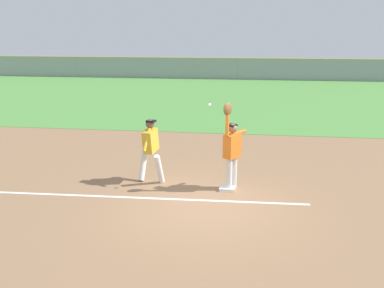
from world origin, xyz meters
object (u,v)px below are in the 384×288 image
at_px(baseball, 210,105).
at_px(parked_car_tan, 368,69).
at_px(runner, 151,146).
at_px(parked_car_black, 144,67).
at_px(fielder, 232,147).
at_px(parked_car_blue, 309,68).
at_px(first_base, 227,188).
at_px(parked_car_white, 253,67).
at_px(parked_car_red, 192,67).

height_order(baseball, parked_car_tan, baseball).
relative_size(runner, parked_car_black, 0.39).
relative_size(runner, parked_car_tan, 0.38).
xyz_separation_m(fielder, parked_car_blue, (5.66, 28.70, -0.45)).
bearing_deg(first_base, parked_car_black, 108.05).
height_order(baseball, parked_car_black, baseball).
distance_m(parked_car_white, parked_car_tan, 9.91).
distance_m(runner, parked_car_tan, 30.93).
distance_m(runner, parked_car_white, 28.61).
bearing_deg(parked_car_white, parked_car_blue, -5.37).
bearing_deg(parked_car_black, runner, -73.60).
bearing_deg(baseball, first_base, -2.11).
xyz_separation_m(runner, parked_car_blue, (7.81, 28.46, -0.32)).
relative_size(parked_car_red, parked_car_blue, 1.02).
bearing_deg(runner, parked_car_red, 108.97).
bearing_deg(runner, parked_car_black, 117.93).
distance_m(first_base, parked_car_white, 28.79).
distance_m(fielder, parked_car_red, 28.88).
bearing_deg(fielder, parked_car_black, -36.23).
xyz_separation_m(first_base, runner, (-2.05, 0.30, 0.96)).
bearing_deg(parked_car_red, parked_car_tan, -4.47).
height_order(parked_car_blue, parked_car_tan, same).
bearing_deg(first_base, parked_car_red, 99.35).
bearing_deg(baseball, parked_car_white, 87.47).
xyz_separation_m(fielder, parked_car_tan, (10.61, 28.42, -0.45)).
xyz_separation_m(runner, parked_car_white, (2.85, 28.47, -0.32)).
relative_size(fielder, parked_car_black, 0.51).
xyz_separation_m(parked_car_red, parked_car_blue, (10.46, 0.23, 0.00)).
height_order(parked_car_white, parked_car_blue, same).
bearing_deg(parked_car_white, first_base, -96.85).
xyz_separation_m(fielder, runner, (-2.15, 0.24, -0.12)).
distance_m(parked_car_black, parked_car_tan, 19.82).
distance_m(runner, parked_car_red, 28.35).
bearing_deg(runner, first_base, 5.19).
distance_m(fielder, parked_car_blue, 29.26).
relative_size(runner, parked_car_blue, 0.39).
bearing_deg(fielder, parked_car_red, -44.93).
distance_m(fielder, parked_car_white, 28.72).
height_order(runner, parked_car_tan, runner).
relative_size(baseball, parked_car_tan, 0.02).
height_order(fielder, parked_car_blue, fielder).
bearing_deg(parked_car_blue, parked_car_black, -176.02).
relative_size(parked_car_red, parked_car_tan, 1.01).
distance_m(baseball, parked_car_tan, 30.61).
bearing_deg(parked_car_tan, parked_car_black, 179.24).
height_order(runner, baseball, baseball).
bearing_deg(parked_car_red, parked_car_blue, -3.03).
bearing_deg(first_base, parked_car_blue, 78.68).
xyz_separation_m(fielder, parked_car_red, (-4.80, 28.47, -0.45)).
relative_size(parked_car_white, parked_car_tan, 1.02).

